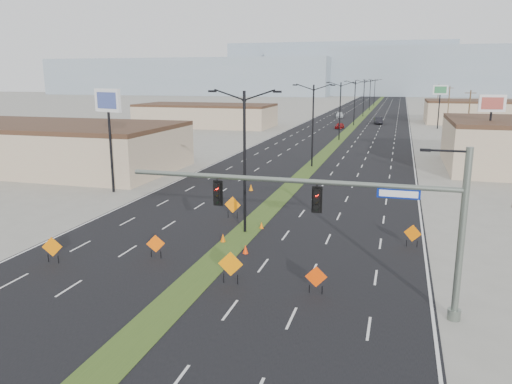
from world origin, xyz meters
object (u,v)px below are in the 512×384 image
(car_mid, at_px, (378,121))
(construction_sign_5, at_px, (413,234))
(streetlight_0, at_px, (245,158))
(pole_sign_west, at_px, (108,108))
(streetlight_3, at_px, (355,102))
(construction_sign_3, at_px, (231,265))
(streetlight_6, at_px, (375,92))
(construction_sign_0, at_px, (52,248))
(cone_0, at_px, (245,249))
(pole_sign_east_near, at_px, (492,110))
(construction_sign_4, at_px, (316,278))
(cone_1, at_px, (223,238))
(streetlight_4, at_px, (364,97))
(cone_2, at_px, (261,225))
(streetlight_5, at_px, (370,94))
(streetlight_1, at_px, (313,123))
(construction_sign_2, at_px, (233,206))
(streetlight_2, at_px, (340,109))
(cone_3, at_px, (251,187))
(construction_sign_1, at_px, (156,245))
(signal_mast, at_px, (356,212))
(car_far, at_px, (340,115))
(pole_sign_east_far, at_px, (440,93))
(car_left, at_px, (340,126))

(car_mid, relative_size, construction_sign_5, 3.22)
(streetlight_0, relative_size, pole_sign_west, 1.02)
(streetlight_0, xyz_separation_m, streetlight_3, (0.00, 84.00, 0.00))
(streetlight_3, xyz_separation_m, construction_sign_3, (2.00, -93.00, -4.34))
(streetlight_6, height_order, construction_sign_0, streetlight_6)
(cone_0, bearing_deg, pole_sign_east_near, 61.28)
(streetlight_0, distance_m, construction_sign_4, 12.06)
(cone_0, distance_m, cone_1, 2.72)
(streetlight_4, xyz_separation_m, cone_2, (0.93, -110.90, -5.15))
(cone_0, bearing_deg, streetlight_5, 90.54)
(construction_sign_0, bearing_deg, cone_1, 19.66)
(streetlight_1, distance_m, construction_sign_0, 38.40)
(construction_sign_2, bearing_deg, construction_sign_0, -119.63)
(cone_0, bearing_deg, streetlight_4, 90.68)
(streetlight_2, bearing_deg, cone_3, -94.55)
(construction_sign_1, height_order, cone_0, construction_sign_1)
(streetlight_6, height_order, construction_sign_3, streetlight_6)
(cone_0, bearing_deg, signal_mast, -38.48)
(car_far, bearing_deg, streetlight_5, 73.19)
(car_far, height_order, pole_sign_west, pole_sign_west)
(construction_sign_2, relative_size, pole_sign_east_far, 0.19)
(car_far, xyz_separation_m, construction_sign_5, (17.37, -106.35, 0.19))
(car_far, bearing_deg, construction_sign_3, -93.03)
(car_left, height_order, construction_sign_4, construction_sign_4)
(pole_sign_east_near, bearing_deg, streetlight_5, 95.47)
(streetlight_6, height_order, construction_sign_1, streetlight_6)
(signal_mast, xyz_separation_m, cone_0, (-7.18, 5.71, -4.50))
(streetlight_4, distance_m, construction_sign_3, 121.09)
(car_mid, height_order, cone_0, car_mid)
(streetlight_2, relative_size, streetlight_5, 1.00)
(construction_sign_2, relative_size, pole_sign_east_near, 0.20)
(streetlight_6, height_order, pole_sign_east_far, streetlight_6)
(car_left, bearing_deg, streetlight_5, 92.60)
(streetlight_6, distance_m, construction_sign_1, 174.66)
(car_mid, distance_m, cone_2, 88.55)
(construction_sign_0, bearing_deg, streetlight_0, 26.85)
(car_mid, relative_size, construction_sign_3, 2.69)
(streetlight_2, height_order, streetlight_6, same)
(construction_sign_0, bearing_deg, cone_0, 6.55)
(streetlight_3, distance_m, pole_sign_east_far, 18.32)
(streetlight_0, xyz_separation_m, car_far, (-5.87, 106.29, -4.72))
(cone_0, bearing_deg, pole_sign_west, 143.32)
(streetlight_5, relative_size, construction_sign_4, 6.66)
(car_left, distance_m, construction_sign_1, 82.60)
(signal_mast, xyz_separation_m, construction_sign_1, (-12.25, 3.44, -3.92))
(construction_sign_1, bearing_deg, car_left, 67.03)
(construction_sign_1, height_order, construction_sign_5, construction_sign_5)
(construction_sign_0, distance_m, cone_1, 10.68)
(car_mid, relative_size, pole_sign_east_near, 0.55)
(signal_mast, bearing_deg, construction_sign_2, 128.71)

